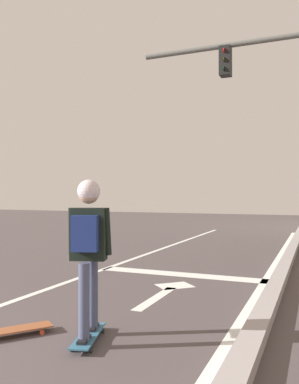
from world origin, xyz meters
TOP-DOWN VIEW (x-y plane):
  - lane_line_center at (0.10, 6.00)m, footprint 0.12×20.00m
  - lane_line_curbside at (3.25, 6.00)m, footprint 0.12×20.00m
  - stop_bar at (1.75, 6.48)m, footprint 3.30×0.40m
  - lane_arrow_stem at (1.92, 4.70)m, footprint 0.16×1.40m
  - lane_arrow_head at (1.92, 5.55)m, footprint 0.71×0.71m
  - curb_strip at (3.50, 6.00)m, footprint 0.24×24.00m
  - skateboard at (1.92, 2.84)m, footprint 0.42×0.82m
  - skater at (1.92, 2.82)m, footprint 0.43×0.60m
  - spare_skateboard at (1.10, 2.67)m, footprint 0.65×0.75m
  - traffic_signal_mast at (3.33, 7.98)m, footprint 3.87×0.34m

SIDE VIEW (x-z plane):
  - lane_line_center at x=0.10m, z-range 0.00..0.01m
  - lane_line_curbside at x=3.25m, z-range 0.00..0.01m
  - stop_bar at x=1.75m, z-range 0.00..0.01m
  - lane_arrow_stem at x=1.92m, z-range 0.00..0.01m
  - lane_arrow_head at x=1.92m, z-range 0.00..0.01m
  - skateboard at x=1.92m, z-range 0.02..0.10m
  - spare_skateboard at x=1.10m, z-range 0.03..0.10m
  - curb_strip at x=3.50m, z-range 0.00..0.14m
  - skater at x=1.92m, z-range 0.28..1.88m
  - traffic_signal_mast at x=3.33m, z-range 0.91..5.98m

